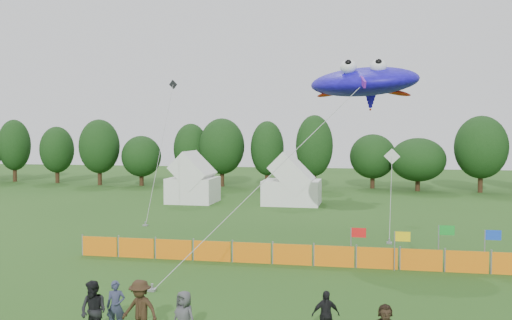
% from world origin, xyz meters
% --- Properties ---
extents(treeline, '(104.57, 8.78, 8.36)m').
position_xyz_m(treeline, '(1.61, 44.93, 4.18)').
color(treeline, '#382314').
rests_on(treeline, ground).
extents(tent_left, '(4.16, 4.16, 3.67)m').
position_xyz_m(tent_left, '(-10.64, 30.78, 1.85)').
color(tent_left, white).
rests_on(tent_left, ground).
extents(tent_right, '(4.96, 3.97, 3.50)m').
position_xyz_m(tent_right, '(-1.73, 31.06, 1.77)').
color(tent_right, white).
rests_on(tent_right, ground).
extents(barrier_fence, '(21.90, 0.06, 1.00)m').
position_xyz_m(barrier_fence, '(1.21, 8.86, 0.50)').
color(barrier_fence, orange).
rests_on(barrier_fence, ground).
extents(flag_row, '(10.73, 0.77, 2.10)m').
position_xyz_m(flag_row, '(9.19, 9.06, 1.33)').
color(flag_row, gray).
rests_on(flag_row, ground).
extents(spectator_a, '(0.69, 0.56, 1.64)m').
position_xyz_m(spectator_a, '(-3.18, -1.26, 0.82)').
color(spectator_a, '#303550').
rests_on(spectator_a, ground).
extents(spectator_b, '(1.05, 0.90, 1.86)m').
position_xyz_m(spectator_b, '(-3.48, -2.19, 0.93)').
color(spectator_b, black).
rests_on(spectator_b, ground).
extents(spectator_c, '(1.32, 0.90, 1.89)m').
position_xyz_m(spectator_c, '(-2.10, -1.86, 0.95)').
color(spectator_c, '#302113').
rests_on(spectator_c, ground).
extents(spectator_d, '(0.98, 0.69, 1.54)m').
position_xyz_m(spectator_d, '(3.51, -0.69, 0.77)').
color(spectator_d, black).
rests_on(spectator_d, ground).
extents(spectator_e, '(0.96, 0.81, 1.67)m').
position_xyz_m(spectator_e, '(-0.62, -2.03, 0.84)').
color(spectator_e, '#424346').
rests_on(spectator_e, ground).
extents(stingray_kite, '(12.28, 19.73, 10.34)m').
position_xyz_m(stingray_kite, '(4.50, 14.90, 9.17)').
color(stingray_kite, '#1E10E3').
rests_on(stingray_kite, ground).
extents(small_kite_white, '(1.21, 9.74, 5.18)m').
position_xyz_m(small_kite_white, '(6.34, 21.66, 3.25)').
color(small_kite_white, white).
rests_on(small_kite_white, ground).
extents(small_kite_dark, '(1.63, 9.18, 10.66)m').
position_xyz_m(small_kite_dark, '(-10.60, 22.93, 5.68)').
color(small_kite_dark, black).
rests_on(small_kite_dark, ground).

